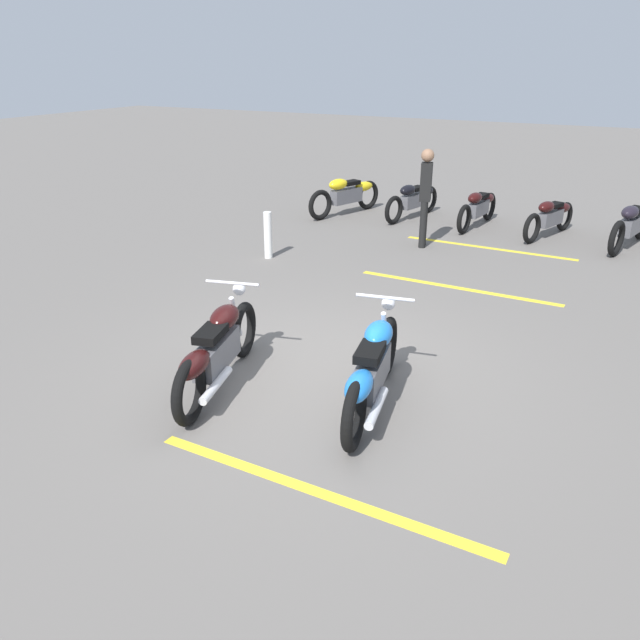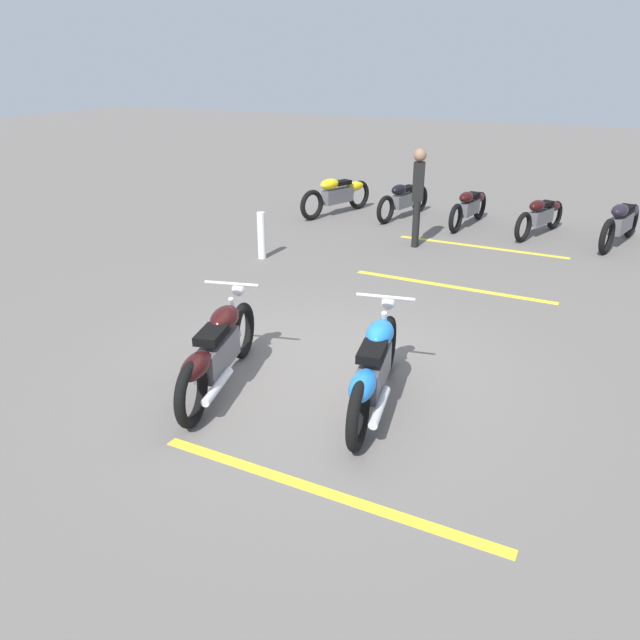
% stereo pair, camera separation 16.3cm
% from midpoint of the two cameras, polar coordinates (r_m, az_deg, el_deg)
% --- Properties ---
extents(ground_plane, '(60.00, 60.00, 0.00)m').
position_cam_midpoint_polar(ground_plane, '(7.31, 0.63, -4.71)').
color(ground_plane, '#66605B').
extents(motorcycle_bright_foreground, '(2.21, 0.73, 1.04)m').
position_cam_midpoint_polar(motorcycle_bright_foreground, '(6.40, 5.42, -4.37)').
color(motorcycle_bright_foreground, black).
rests_on(motorcycle_bright_foreground, ground).
extents(motorcycle_dark_foreground, '(2.19, 0.80, 1.04)m').
position_cam_midpoint_polar(motorcycle_dark_foreground, '(6.85, -8.56, -2.63)').
color(motorcycle_dark_foreground, black).
rests_on(motorcycle_dark_foreground, ground).
extents(motorcycle_row_far_left, '(2.14, 0.62, 0.82)m').
position_cam_midpoint_polar(motorcycle_row_far_left, '(13.38, 26.50, 7.76)').
color(motorcycle_row_far_left, black).
rests_on(motorcycle_row_far_left, ground).
extents(motorcycle_row_left, '(1.89, 0.68, 0.74)m').
position_cam_midpoint_polar(motorcycle_row_left, '(13.55, 20.30, 8.70)').
color(motorcycle_row_left, black).
rests_on(motorcycle_row_left, ground).
extents(motorcycle_row_center, '(1.98, 0.38, 0.75)m').
position_cam_midpoint_polar(motorcycle_row_center, '(13.94, 14.35, 9.79)').
color(motorcycle_row_center, black).
rests_on(motorcycle_row_center, ground).
extents(motorcycle_row_right, '(1.99, 0.56, 0.76)m').
position_cam_midpoint_polar(motorcycle_row_right, '(14.40, 8.72, 10.66)').
color(motorcycle_row_right, black).
rests_on(motorcycle_row_right, ground).
extents(motorcycle_row_far_right, '(2.11, 0.81, 0.83)m').
position_cam_midpoint_polar(motorcycle_row_far_right, '(14.60, 2.76, 11.20)').
color(motorcycle_row_far_right, black).
rests_on(motorcycle_row_far_right, ground).
extents(bystander_near_row, '(0.30, 0.26, 1.80)m').
position_cam_midpoint_polar(bystander_near_row, '(12.06, 9.81, 11.13)').
color(bystander_near_row, black).
rests_on(bystander_near_row, ground).
extents(bollard_post, '(0.14, 0.14, 0.83)m').
position_cam_midpoint_polar(bollard_post, '(11.34, -4.27, 7.58)').
color(bollard_post, white).
rests_on(bollard_post, ground).
extents(parking_stripe_near, '(0.20, 3.20, 0.01)m').
position_cam_midpoint_polar(parking_stripe_near, '(5.49, 0.43, -15.06)').
color(parking_stripe_near, yellow).
rests_on(parking_stripe_near, ground).
extents(parking_stripe_mid, '(0.20, 3.20, 0.01)m').
position_cam_midpoint_polar(parking_stripe_mid, '(10.16, 12.64, 2.84)').
color(parking_stripe_mid, yellow).
rests_on(parking_stripe_mid, ground).
extents(parking_stripe_far, '(0.20, 3.20, 0.01)m').
position_cam_midpoint_polar(parking_stripe_far, '(12.44, 15.24, 6.24)').
color(parking_stripe_far, yellow).
rests_on(parking_stripe_far, ground).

